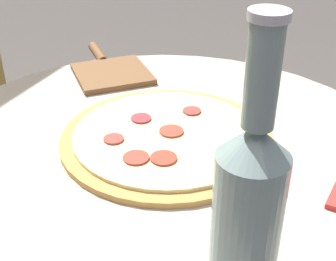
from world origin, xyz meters
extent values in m
cylinder|color=#B2A893|center=(0.00, 0.00, 0.69)|extent=(0.82, 0.82, 0.02)
cylinder|color=#C68E47|center=(0.02, 0.00, 0.71)|extent=(0.35, 0.35, 0.01)
cylinder|color=beige|center=(0.02, 0.00, 0.72)|extent=(0.31, 0.31, 0.01)
cylinder|color=#B23134|center=(0.05, 0.06, 0.72)|extent=(0.03, 0.03, 0.00)
cylinder|color=#AC3A2A|center=(-0.07, 0.01, 0.72)|extent=(0.04, 0.04, 0.00)
cylinder|color=#A63B30|center=(-0.03, 0.07, 0.72)|extent=(0.03, 0.03, 0.00)
cylinder|color=#A53A33|center=(0.11, -0.01, 0.72)|extent=(0.03, 0.03, 0.00)
cylinder|color=#AA3E2B|center=(0.03, -0.01, 0.72)|extent=(0.04, 0.04, 0.00)
cylinder|color=#A83F2A|center=(0.00, -0.11, 0.72)|extent=(0.04, 0.04, 0.00)
cylinder|color=#A63827|center=(-0.05, -0.03, 0.72)|extent=(0.04, 0.04, 0.00)
cylinder|color=gray|center=(-0.22, -0.19, 0.79)|extent=(0.07, 0.07, 0.17)
cone|color=gray|center=(-0.22, -0.19, 0.89)|extent=(0.07, 0.07, 0.03)
cylinder|color=gray|center=(-0.22, -0.19, 0.95)|extent=(0.03, 0.03, 0.10)
cylinder|color=silver|center=(-0.22, -0.19, 1.01)|extent=(0.03, 0.03, 0.01)
cube|color=brown|center=(0.22, 0.21, 0.71)|extent=(0.21, 0.21, 0.01)
cylinder|color=brown|center=(0.32, 0.30, 0.71)|extent=(0.09, 0.09, 0.02)
camera|label=1|loc=(-0.58, -0.25, 1.11)|focal=50.00mm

